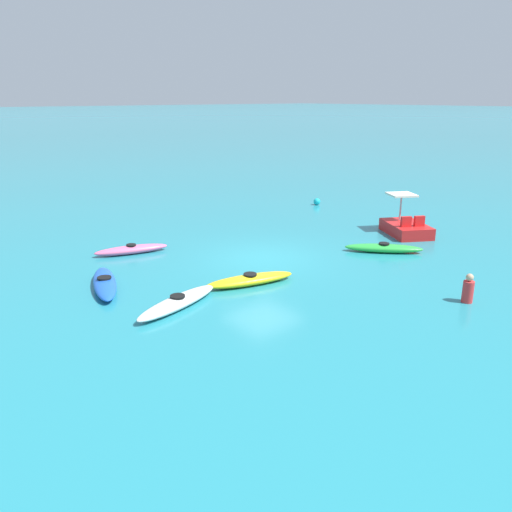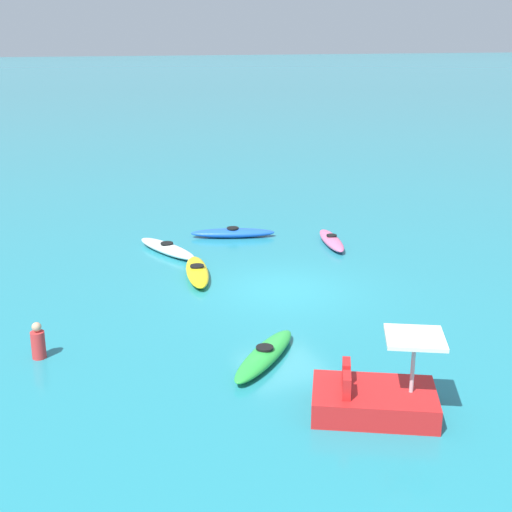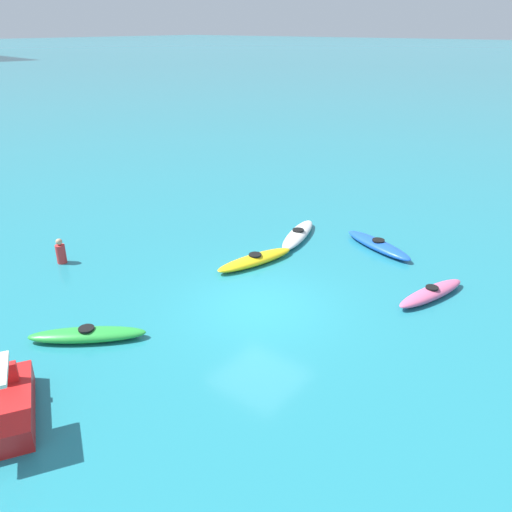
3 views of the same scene
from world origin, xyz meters
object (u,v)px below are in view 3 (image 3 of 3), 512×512
at_px(kayak_pink, 431,293).
at_px(kayak_blue, 378,245).
at_px(kayak_white, 298,235).
at_px(kayak_yellow, 255,260).
at_px(kayak_green, 87,335).
at_px(person_near_shore, 61,252).

distance_m(kayak_pink, kayak_blue, 3.70).
xyz_separation_m(kayak_white, kayak_blue, (0.95, -2.82, 0.00)).
distance_m(kayak_white, kayak_yellow, 2.78).
distance_m(kayak_white, kayak_green, 9.02).
xyz_separation_m(kayak_yellow, kayak_green, (-6.24, 0.53, -0.00)).
distance_m(kayak_green, kayak_blue, 10.47).
bearing_deg(kayak_blue, kayak_white, 108.65).
relative_size(kayak_yellow, kayak_blue, 0.98).
bearing_deg(kayak_pink, kayak_blue, 50.57).
bearing_deg(kayak_yellow, kayak_pink, -76.03).
relative_size(kayak_pink, kayak_blue, 0.90).
height_order(kayak_white, kayak_blue, same).
bearing_deg(kayak_green, kayak_pink, -38.56).
distance_m(kayak_white, person_near_shore, 8.45).
relative_size(kayak_pink, person_near_shore, 3.23).
bearing_deg(kayak_blue, kayak_green, 162.11).
bearing_deg(kayak_blue, kayak_pink, -129.43).
relative_size(kayak_green, person_near_shore, 2.96).
bearing_deg(kayak_yellow, kayak_white, 2.77).
height_order(kayak_pink, kayak_green, same).
relative_size(kayak_pink, kayak_white, 0.88).
height_order(kayak_yellow, person_near_shore, person_near_shore).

